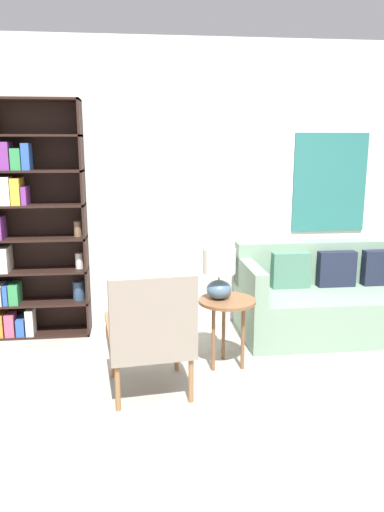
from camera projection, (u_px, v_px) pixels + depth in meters
ground_plane at (227, 433)px, 3.10m from camera, size 14.00×14.00×0.00m
wall_back at (192, 187)px, 4.77m from camera, size 6.40×0.08×2.70m
bookshelf at (15, 225)px, 4.47m from camera, size 1.00×0.30×2.14m
armchair at (151, 329)px, 3.44m from camera, size 0.65×0.65×0.92m
couch at (339, 299)px, 4.72m from camera, size 1.89×0.86×0.83m
side_table at (227, 308)px, 3.94m from camera, size 0.45×0.45×0.56m
table_lamp at (219, 270)px, 3.89m from camera, size 0.26×0.26×0.41m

